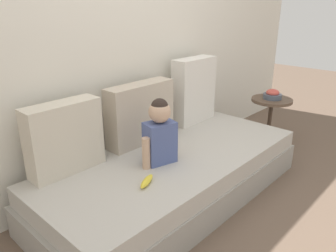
{
  "coord_description": "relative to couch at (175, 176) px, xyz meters",
  "views": [
    {
      "loc": [
        -1.65,
        -1.46,
        1.43
      ],
      "look_at": [
        -0.08,
        0.0,
        0.61
      ],
      "focal_mm": 35.14,
      "sensor_mm": 36.0,
      "label": 1
    }
  ],
  "objects": [
    {
      "name": "ground_plane",
      "position": [
        0.0,
        0.0,
        -0.18
      ],
      "size": [
        12.0,
        12.0,
        0.0
      ],
      "primitive_type": "plane",
      "color": "brown"
    },
    {
      "name": "back_wall",
      "position": [
        0.0,
        0.6,
        1.02
      ],
      "size": [
        5.36,
        0.1,
        2.4
      ],
      "primitive_type": "cube",
      "color": "silver",
      "rests_on": "ground"
    },
    {
      "name": "couch",
      "position": [
        0.0,
        0.0,
        0.0
      ],
      "size": [
        2.16,
        0.94,
        0.36
      ],
      "color": "#9C978F",
      "rests_on": "ground"
    },
    {
      "name": "throw_pillow_left",
      "position": [
        -0.67,
        0.37,
        0.42
      ],
      "size": [
        0.5,
        0.16,
        0.47
      ],
      "primitive_type": "cube",
      "color": "beige",
      "rests_on": "couch"
    },
    {
      "name": "throw_pillow_center",
      "position": [
        0.0,
        0.37,
        0.42
      ],
      "size": [
        0.6,
        0.16,
        0.48
      ],
      "primitive_type": "cube",
      "color": "#C1B29E",
      "rests_on": "couch"
    },
    {
      "name": "throw_pillow_right",
      "position": [
        0.67,
        0.37,
        0.48
      ],
      "size": [
        0.46,
        0.16,
        0.59
      ],
      "primitive_type": "cube",
      "color": "silver",
      "rests_on": "couch"
    },
    {
      "name": "toddler",
      "position": [
        -0.15,
        0.01,
        0.41
      ],
      "size": [
        0.32,
        0.19,
        0.47
      ],
      "color": "#4C5B93",
      "rests_on": "couch"
    },
    {
      "name": "banana",
      "position": [
        -0.43,
        -0.15,
        0.2
      ],
      "size": [
        0.17,
        0.11,
        0.04
      ],
      "primitive_type": "ellipsoid",
      "rotation": [
        0.0,
        0.0,
        0.42
      ],
      "color": "yellow",
      "rests_on": "couch"
    },
    {
      "name": "side_table",
      "position": [
        1.43,
        -0.05,
        0.21
      ],
      "size": [
        0.41,
        0.41,
        0.5
      ],
      "color": "brown",
      "rests_on": "ground"
    },
    {
      "name": "fruit_bowl",
      "position": [
        1.43,
        -0.05,
        0.36
      ],
      "size": [
        0.19,
        0.19,
        0.1
      ],
      "color": "#4C5666",
      "rests_on": "side_table"
    }
  ]
}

